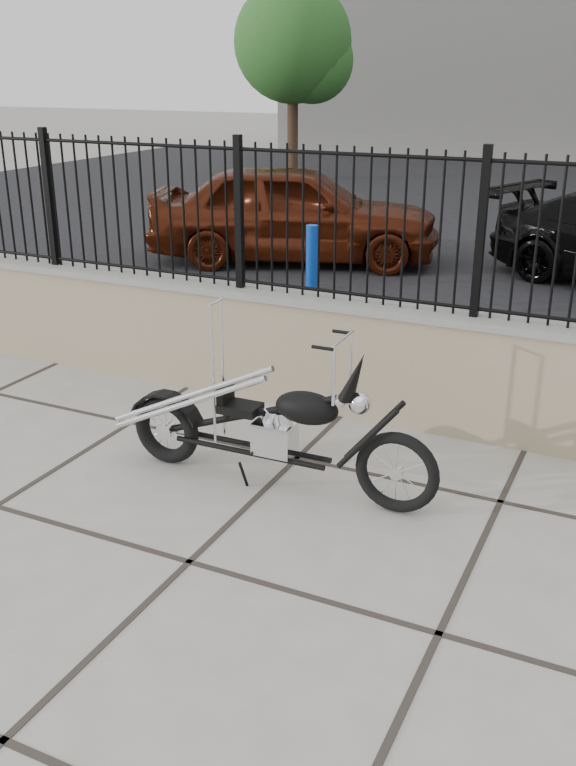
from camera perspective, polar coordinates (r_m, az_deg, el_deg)
The scene contains 8 objects.
ground_plane at distance 4.90m, azimuth -6.97°, elevation -12.41°, with size 90.00×90.00×0.00m, color #99968E.
parking_lot at distance 16.28m, azimuth 17.51°, elevation 10.78°, with size 30.00×30.00×0.00m, color black.
retaining_wall at distance 6.70m, azimuth 4.27°, elevation 1.83°, with size 14.00×0.36×0.96m, color gray.
iron_fence at distance 6.42m, azimuth 4.53°, elevation 10.96°, with size 14.00×0.08×1.20m, color black.
chopper_motorcycle at distance 5.41m, azimuth -1.37°, elevation -1.04°, with size 2.17×0.38×1.30m, color black, non-canonical shape.
car_red at distance 12.14m, azimuth 0.45°, elevation 11.90°, with size 1.70×4.23×1.44m, color #47180A.
bollard_a at distance 9.14m, azimuth 1.67°, elevation 7.65°, with size 0.13×0.13×1.10m, color #0D2DC3.
tree_left at distance 21.50m, azimuth 0.34°, elevation 23.22°, with size 2.89×2.89×4.89m.
Camera 1 is at (2.27, -3.40, 2.71)m, focal length 38.00 mm.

